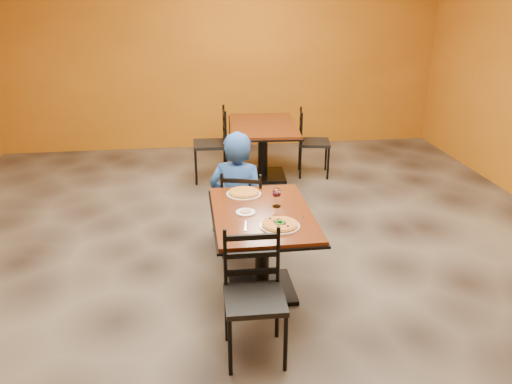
{
  "coord_description": "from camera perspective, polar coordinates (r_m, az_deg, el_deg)",
  "views": [
    {
      "loc": [
        -0.57,
        -4.35,
        2.47
      ],
      "look_at": [
        -0.02,
        -0.3,
        0.85
      ],
      "focal_mm": 36.38,
      "sensor_mm": 36.0,
      "label": 1
    }
  ],
  "objects": [
    {
      "name": "wall_back",
      "position": [
        8.43,
        -3.88,
        14.95
      ],
      "size": [
        7.0,
        0.01,
        3.0
      ],
      "primitive_type": "cube",
      "color": "#B46714",
      "rests_on": "ground"
    },
    {
      "name": "plate_main",
      "position": [
        4.01,
        2.65,
        -3.75
      ],
      "size": [
        0.31,
        0.31,
        0.01
      ],
      "primitive_type": "cylinder",
      "color": "white",
      "rests_on": "table_main"
    },
    {
      "name": "fork",
      "position": [
        4.02,
        -1.16,
        -3.73
      ],
      "size": [
        0.04,
        0.19,
        0.0
      ],
      "primitive_type": "cube",
      "rotation": [
        0.0,
        0.0,
        -0.15
      ],
      "color": "silver",
      "rests_on": "table_main"
    },
    {
      "name": "chair_second_right",
      "position": [
        7.25,
        6.41,
        5.39
      ],
      "size": [
        0.49,
        0.49,
        0.93
      ],
      "primitive_type": null,
      "rotation": [
        0.0,
        0.0,
        1.39
      ],
      "color": "black",
      "rests_on": "floor"
    },
    {
      "name": "knife",
      "position": [
        4.12,
        4.9,
        -3.11
      ],
      "size": [
        0.11,
        0.19,
        0.0
      ],
      "primitive_type": "cube",
      "rotation": [
        0.0,
        0.0,
        -0.46
      ],
      "color": "silver",
      "rests_on": "table_main"
    },
    {
      "name": "table_main",
      "position": [
        4.34,
        0.68,
        -4.55
      ],
      "size": [
        0.83,
        1.23,
        0.75
      ],
      "color": "#58200D",
      "rests_on": "floor"
    },
    {
      "name": "floor",
      "position": [
        5.04,
        -0.18,
        -7.75
      ],
      "size": [
        7.0,
        8.0,
        0.01
      ],
      "primitive_type": "cube",
      "color": "black",
      "rests_on": "ground"
    },
    {
      "name": "table_second",
      "position": [
        7.08,
        0.76,
        5.98
      ],
      "size": [
        1.01,
        1.42,
        0.75
      ],
      "rotation": [
        0.0,
        0.0,
        -0.07
      ],
      "color": "#58200D",
      "rests_on": "floor"
    },
    {
      "name": "dip",
      "position": [
        4.24,
        -1.15,
        -2.13
      ],
      "size": [
        0.09,
        0.09,
        0.01
      ],
      "primitive_type": "cylinder",
      "color": "#AB8453",
      "rests_on": "side_plate"
    },
    {
      "name": "chair_main_far",
      "position": [
        5.06,
        -1.32,
        -2.05
      ],
      "size": [
        0.48,
        0.48,
        0.88
      ],
      "primitive_type": null,
      "rotation": [
        0.0,
        0.0,
        2.89
      ],
      "color": "black",
      "rests_on": "floor"
    },
    {
      "name": "chair_second_left",
      "position": [
        7.04,
        -5.07,
        5.21
      ],
      "size": [
        0.45,
        0.45,
        0.99
      ],
      "primitive_type": null,
      "rotation": [
        0.0,
        0.0,
        -1.59
      ],
      "color": "black",
      "rests_on": "floor"
    },
    {
      "name": "pizza_far",
      "position": [
        4.61,
        -1.34,
        -0.01
      ],
      "size": [
        0.28,
        0.28,
        0.02
      ],
      "primitive_type": "cylinder",
      "color": "gold",
      "rests_on": "plate_far"
    },
    {
      "name": "chair_main_near",
      "position": [
        3.65,
        -0.13,
        -11.8
      ],
      "size": [
        0.42,
        0.42,
        0.92
      ],
      "primitive_type": null,
      "rotation": [
        0.0,
        0.0,
        -0.02
      ],
      "color": "black",
      "rests_on": "floor"
    },
    {
      "name": "wine_glass",
      "position": [
        4.33,
        2.28,
        -0.51
      ],
      "size": [
        0.08,
        0.08,
        0.18
      ],
      "primitive_type": null,
      "color": "white",
      "rests_on": "table_main"
    },
    {
      "name": "pizza_main",
      "position": [
        4.0,
        2.66,
        -3.54
      ],
      "size": [
        0.28,
        0.28,
        0.02
      ],
      "primitive_type": "cylinder",
      "color": "maroon",
      "rests_on": "plate_main"
    },
    {
      "name": "side_plate",
      "position": [
        4.24,
        -1.15,
        -2.24
      ],
      "size": [
        0.16,
        0.16,
        0.01
      ],
      "primitive_type": "cylinder",
      "color": "white",
      "rests_on": "table_main"
    },
    {
      "name": "plate_far",
      "position": [
        4.62,
        -1.34,
        -0.2
      ],
      "size": [
        0.31,
        0.31,
        0.01
      ],
      "primitive_type": "cylinder",
      "color": "white",
      "rests_on": "table_main"
    },
    {
      "name": "diner",
      "position": [
        5.23,
        -2.06,
        0.5
      ],
      "size": [
        0.69,
        0.57,
        1.17
      ],
      "primitive_type": "imported",
      "rotation": [
        0.0,
        0.0,
        2.8
      ],
      "color": "navy",
      "rests_on": "floor"
    }
  ]
}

